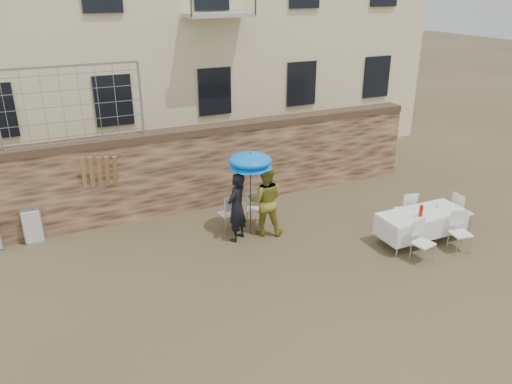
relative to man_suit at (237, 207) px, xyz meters
name	(u,v)px	position (x,y,z in m)	size (l,w,h in m)	color
ground	(285,301)	(-0.15, -2.75, -0.85)	(80.00, 80.00, 0.00)	brown
stone_wall	(199,168)	(-0.15, 2.25, 0.25)	(13.00, 0.50, 2.20)	brown
chain_link_fence	(72,106)	(-3.15, 2.25, 2.25)	(3.20, 0.06, 1.80)	gray
man_suit	(237,207)	(0.00, 0.00, 0.00)	(0.62, 0.41, 1.69)	black
woman_dress	(265,200)	(0.75, 0.00, 0.04)	(0.86, 0.67, 1.77)	gold
umbrella	(250,163)	(0.40, 0.10, 1.02)	(1.06, 1.06, 1.98)	#3F3F44
couple_chair_left	(228,212)	(0.00, 0.55, -0.37)	(0.48, 0.48, 0.96)	white
couple_chair_right	(254,207)	(0.70, 0.55, -0.37)	(0.48, 0.48, 0.96)	white
banquet_table	(422,214)	(3.90, -1.93, -0.12)	(2.10, 0.85, 0.78)	white
soda_bottle	(421,211)	(3.70, -2.08, 0.06)	(0.09, 0.09, 0.26)	red
table_chair_front_left	(423,242)	(3.30, -2.68, -0.37)	(0.48, 0.48, 0.96)	white
table_chair_front_right	(461,233)	(4.40, -2.68, -0.37)	(0.48, 0.48, 0.96)	white
table_chair_back	(405,209)	(4.10, -1.13, -0.37)	(0.48, 0.48, 0.96)	white
table_chair_side	(462,211)	(5.30, -1.83, -0.37)	(0.48, 0.48, 0.96)	white
chair_stack_right	(32,223)	(-4.43, 1.99, -0.39)	(0.46, 0.40, 0.92)	white
wood_planks	(99,190)	(-2.83, 2.06, 0.15)	(0.70, 0.20, 2.00)	#A37749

